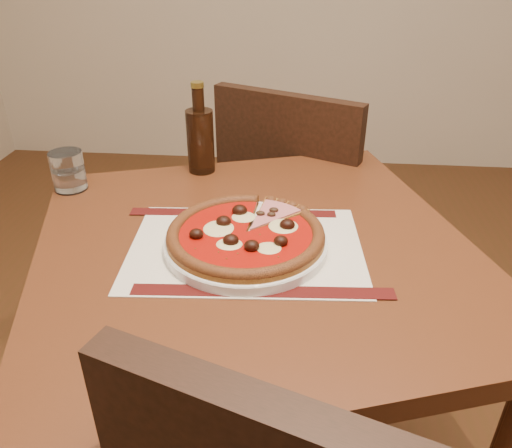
{
  "coord_description": "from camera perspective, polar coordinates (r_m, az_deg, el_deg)",
  "views": [
    {
      "loc": [
        -0.56,
        -0.04,
        1.25
      ],
      "look_at": [
        -0.64,
        0.78,
        0.78
      ],
      "focal_mm": 35.0,
      "sensor_mm": 36.0,
      "label": 1
    }
  ],
  "objects": [
    {
      "name": "placemat",
      "position": [
        0.92,
        -1.16,
        -2.72
      ],
      "size": [
        0.45,
        0.33,
        0.0
      ],
      "primitive_type": "cube",
      "rotation": [
        0.0,
        0.0,
        0.07
      ],
      "color": "beige",
      "rests_on": "table"
    },
    {
      "name": "chair_far",
      "position": [
        1.56,
        4.88,
        1.66
      ],
      "size": [
        0.56,
        0.56,
        0.9
      ],
      "rotation": [
        0.0,
        0.0,
        2.71
      ],
      "color": "black",
      "rests_on": "ground"
    },
    {
      "name": "ham_slice",
      "position": [
        0.98,
        2.86,
        1.0
      ],
      "size": [
        0.11,
        0.14,
        0.02
      ],
      "rotation": [
        0.0,
        0.0,
        1.07
      ],
      "color": "#B0732A",
      "rests_on": "plate"
    },
    {
      "name": "plate",
      "position": [
        0.92,
        -1.17,
        -2.19
      ],
      "size": [
        0.3,
        0.3,
        0.02
      ],
      "primitive_type": "cylinder",
      "color": "white",
      "rests_on": "placemat"
    },
    {
      "name": "water_glass",
      "position": [
        1.2,
        -20.67,
        5.7
      ],
      "size": [
        0.08,
        0.08,
        0.09
      ],
      "primitive_type": "cylinder",
      "rotation": [
        0.0,
        0.0,
        0.04
      ],
      "color": "white",
      "rests_on": "table"
    },
    {
      "name": "pizza",
      "position": [
        0.91,
        -1.2,
        -1.14
      ],
      "size": [
        0.29,
        0.29,
        0.04
      ],
      "color": "#B0732A",
      "rests_on": "plate"
    },
    {
      "name": "bottle",
      "position": [
        1.22,
        -6.38,
        9.77
      ],
      "size": [
        0.06,
        0.06,
        0.22
      ],
      "color": "black",
      "rests_on": "table"
    },
    {
      "name": "table",
      "position": [
        1.0,
        -0.11,
        -7.16
      ],
      "size": [
        1.01,
        1.01,
        0.75
      ],
      "rotation": [
        0.0,
        0.0,
        0.31
      ],
      "color": "#612D17",
      "rests_on": "ground"
    }
  ]
}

